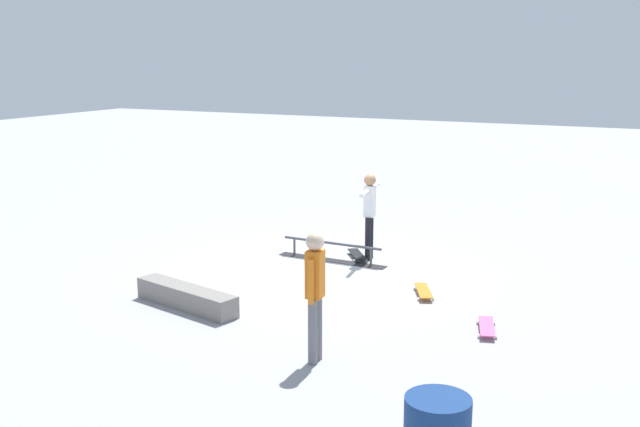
{
  "coord_description": "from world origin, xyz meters",
  "views": [
    {
      "loc": [
        -5.74,
        11.77,
        3.82
      ],
      "look_at": [
        0.04,
        -0.15,
        1.0
      ],
      "focal_mm": 42.65,
      "sensor_mm": 36.0,
      "label": 1
    }
  ],
  "objects_px": {
    "skate_ledge": "(186,297)",
    "loose_skateboard_pink": "(487,327)",
    "skateboard_main": "(357,254)",
    "loose_skateboard_orange": "(424,291)",
    "grind_rail": "(332,253)",
    "bystander_orange_shirt": "(315,290)",
    "skater_main": "(370,210)"
  },
  "relations": [
    {
      "from": "skater_main",
      "to": "skateboard_main",
      "type": "relative_size",
      "value": 2.12
    },
    {
      "from": "skater_main",
      "to": "bystander_orange_shirt",
      "type": "relative_size",
      "value": 0.97
    },
    {
      "from": "grind_rail",
      "to": "skater_main",
      "type": "bearing_deg",
      "value": -141.74
    },
    {
      "from": "grind_rail",
      "to": "skateboard_main",
      "type": "height_order",
      "value": "grind_rail"
    },
    {
      "from": "skate_ledge",
      "to": "skater_main",
      "type": "xyz_separation_m",
      "value": [
        -1.45,
        -3.79,
        0.78
      ]
    },
    {
      "from": "loose_skateboard_pink",
      "to": "loose_skateboard_orange",
      "type": "bearing_deg",
      "value": 32.13
    },
    {
      "from": "grind_rail",
      "to": "loose_skateboard_pink",
      "type": "xyz_separation_m",
      "value": [
        -3.5,
        2.39,
        -0.08
      ]
    },
    {
      "from": "skateboard_main",
      "to": "loose_skateboard_orange",
      "type": "relative_size",
      "value": 0.95
    },
    {
      "from": "grind_rail",
      "to": "loose_skateboard_orange",
      "type": "distance_m",
      "value": 2.51
    },
    {
      "from": "skater_main",
      "to": "bystander_orange_shirt",
      "type": "bearing_deg",
      "value": -174.25
    },
    {
      "from": "skate_ledge",
      "to": "loose_skateboard_pink",
      "type": "relative_size",
      "value": 2.34
    },
    {
      "from": "bystander_orange_shirt",
      "to": "loose_skateboard_orange",
      "type": "relative_size",
      "value": 2.07
    },
    {
      "from": "skate_ledge",
      "to": "skater_main",
      "type": "relative_size",
      "value": 1.19
    },
    {
      "from": "loose_skateboard_pink",
      "to": "bystander_orange_shirt",
      "type": "bearing_deg",
      "value": 123.29
    },
    {
      "from": "skateboard_main",
      "to": "bystander_orange_shirt",
      "type": "xyz_separation_m",
      "value": [
        -1.46,
        4.74,
        0.87
      ]
    },
    {
      "from": "skater_main",
      "to": "skateboard_main",
      "type": "height_order",
      "value": "skater_main"
    },
    {
      "from": "grind_rail",
      "to": "bystander_orange_shirt",
      "type": "distance_m",
      "value": 4.79
    },
    {
      "from": "loose_skateboard_pink",
      "to": "loose_skateboard_orange",
      "type": "height_order",
      "value": "same"
    },
    {
      "from": "grind_rail",
      "to": "skate_ledge",
      "type": "height_order",
      "value": "grind_rail"
    },
    {
      "from": "bystander_orange_shirt",
      "to": "skateboard_main",
      "type": "bearing_deg",
      "value": 10.79
    },
    {
      "from": "skate_ledge",
      "to": "skater_main",
      "type": "height_order",
      "value": "skater_main"
    },
    {
      "from": "bystander_orange_shirt",
      "to": "skate_ledge",
      "type": "bearing_deg",
      "value": 63.4
    },
    {
      "from": "skater_main",
      "to": "grind_rail",
      "type": "bearing_deg",
      "value": 117.32
    },
    {
      "from": "bystander_orange_shirt",
      "to": "loose_skateboard_pink",
      "type": "xyz_separation_m",
      "value": [
        -1.7,
        -1.98,
        -0.87
      ]
    },
    {
      "from": "grind_rail",
      "to": "loose_skateboard_pink",
      "type": "height_order",
      "value": "grind_rail"
    },
    {
      "from": "skater_main",
      "to": "loose_skateboard_pink",
      "type": "bearing_deg",
      "value": -142.49
    },
    {
      "from": "skater_main",
      "to": "loose_skateboard_orange",
      "type": "bearing_deg",
      "value": -144.07
    },
    {
      "from": "skater_main",
      "to": "loose_skateboard_orange",
      "type": "distance_m",
      "value": 2.46
    },
    {
      "from": "skate_ledge",
      "to": "bystander_orange_shirt",
      "type": "bearing_deg",
      "value": 159.68
    },
    {
      "from": "skate_ledge",
      "to": "bystander_orange_shirt",
      "type": "relative_size",
      "value": 1.15
    },
    {
      "from": "grind_rail",
      "to": "skateboard_main",
      "type": "distance_m",
      "value": 0.52
    },
    {
      "from": "skate_ledge",
      "to": "loose_skateboard_orange",
      "type": "height_order",
      "value": "skate_ledge"
    }
  ]
}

